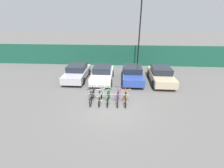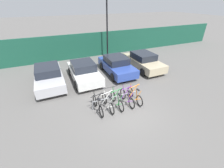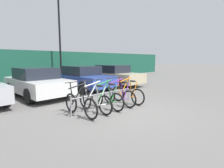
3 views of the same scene
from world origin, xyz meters
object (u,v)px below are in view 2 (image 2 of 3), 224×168
object	(u,v)px
bicycle_orange	(135,95)
bicycle_green	(117,100)
bike_rack	(116,97)
bicycle_black	(98,105)
bicycle_purple	(127,97)
car_blue	(117,65)
bicycle_white	(108,102)
car_beige	(143,61)
lamp_post	(107,14)
car_silver	(49,76)
car_white	(84,71)

from	to	relation	value
bicycle_orange	bicycle_green	bearing A→B (deg)	-176.72
bike_rack	bicycle_black	size ratio (longest dim) A/B	1.68
bicycle_purple	car_blue	xyz separation A→B (m)	(1.23, 4.03, 0.31)
bike_rack	bicycle_white	xyz separation A→B (m)	(-0.58, -0.15, -0.10)
car_beige	bicycle_green	bearing A→B (deg)	-138.39
bicycle_green	bicycle_orange	size ratio (longest dim) A/B	1.00
bike_rack	bicycle_black	world-z (taller)	bicycle_black
lamp_post	car_beige	bearing A→B (deg)	-66.57
bicycle_black	car_silver	xyz separation A→B (m)	(-2.19, 4.17, 0.31)
car_white	car_silver	bearing A→B (deg)	173.78
bicycle_white	bicycle_green	size ratio (longest dim) A/B	1.00
bicycle_orange	lamp_post	world-z (taller)	lamp_post
bike_rack	car_blue	world-z (taller)	car_blue
bicycle_black	car_white	world-z (taller)	car_white
bicycle_green	car_beige	distance (m)	5.95
car_white	lamp_post	distance (m)	6.47
bicycle_white	bicycle_green	bearing A→B (deg)	0.79
bicycle_purple	car_white	distance (m)	4.21
car_silver	lamp_post	world-z (taller)	lamp_post
bicycle_green	bicycle_purple	xyz separation A→B (m)	(0.66, 0.00, 0.00)
car_beige	car_silver	bearing A→B (deg)	178.34
bicycle_black	bicycle_orange	world-z (taller)	same
bicycle_green	car_blue	size ratio (longest dim) A/B	0.42
car_silver	lamp_post	xyz separation A→B (m)	(6.03, 3.80, 3.53)
bicycle_green	car_white	xyz separation A→B (m)	(-0.88, 3.90, 0.31)
bicycle_purple	car_beige	size ratio (longest dim) A/B	0.40
bicycle_black	bicycle_orange	xyz separation A→B (m)	(2.34, 0.00, 0.00)
bicycle_black	bicycle_white	world-z (taller)	same
bicycle_black	bicycle_purple	xyz separation A→B (m)	(1.81, 0.00, 0.00)
bicycle_white	car_silver	distance (m)	5.02
car_blue	bicycle_black	bearing A→B (deg)	-126.97
car_beige	bicycle_white	bearing A→B (deg)	-141.71
bicycle_white	car_white	bearing A→B (deg)	95.51
bicycle_purple	car_silver	distance (m)	5.79
car_blue	lamp_post	size ratio (longest dim) A/B	0.53
bike_rack	car_silver	bearing A→B (deg)	129.83
bicycle_white	lamp_post	distance (m)	9.43
car_silver	lamp_post	bearing A→B (deg)	32.23
bicycle_black	bike_rack	bearing A→B (deg)	4.39
bicycle_black	car_beige	distance (m)	6.85
bike_rack	bicycle_orange	size ratio (longest dim) A/B	1.68
car_white	lamp_post	world-z (taller)	lamp_post
car_white	bicycle_black	bearing A→B (deg)	-93.96
bike_rack	car_silver	world-z (taller)	car_silver
car_blue	bicycle_orange	bearing A→B (deg)	-99.84
car_silver	car_white	distance (m)	2.47
bicycle_black	bicycle_white	size ratio (longest dim) A/B	1.00
bicycle_white	car_white	xyz separation A→B (m)	(-0.32, 3.90, 0.31)
car_blue	lamp_post	bearing A→B (deg)	78.41
bicycle_white	car_silver	bearing A→B (deg)	124.47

